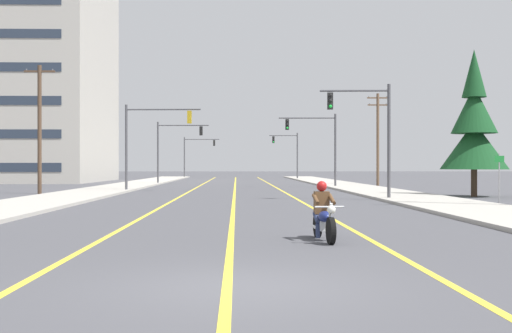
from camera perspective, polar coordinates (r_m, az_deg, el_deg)
The scene contains 18 objects.
ground_plane at distance 10.26m, azimuth -1.55°, elevation -10.28°, with size 400.00×400.00×0.00m, color #47474C.
lane_stripe_center at distance 55.12m, azimuth -1.83°, elevation -1.83°, with size 0.16×100.00×0.01m, color yellow.
lane_stripe_left at distance 55.22m, azimuth -5.16°, elevation -1.83°, with size 0.16×100.00×0.01m, color yellow.
lane_stripe_right at distance 55.22m, azimuth 1.76°, elevation -1.83°, with size 0.16×100.00×0.01m, color yellow.
sidewalk_kerb_right at distance 51.05m, azimuth 9.26°, elevation -1.91°, with size 4.40×110.00×0.14m, color #ADA89E.
sidewalk_kerb_left at distance 51.04m, azimuth -12.56°, elevation -1.91°, with size 4.40×110.00×0.14m, color #ADA89E.
motorcycle_with_rider at distance 16.43m, azimuth 5.81°, elevation -4.31°, with size 0.70×2.19×1.46m.
traffic_signal_near_right at distance 36.00m, azimuth 9.72°, elevation 3.55°, with size 3.77×0.40×6.20m.
traffic_signal_near_left at distance 48.00m, azimuth -9.25°, elevation 2.81°, with size 5.41×0.50×6.20m.
traffic_signal_mid_right at distance 56.04m, azimuth 5.43°, elevation 2.38°, with size 4.86×0.37×6.20m.
traffic_signal_mid_left at distance 66.56m, azimuth -7.16°, elevation 2.03°, with size 5.15×0.44×6.20m.
traffic_signal_far_right at distance 88.44m, azimuth 2.89°, elevation 1.50°, with size 3.84×0.40×6.20m.
traffic_signal_far_left at distance 101.65m, azimuth -5.29°, elevation 1.37°, with size 5.44×0.46×6.20m.
utility_pole_left_near at distance 45.48m, azimuth -18.09°, elevation 3.28°, with size 2.00×0.26×8.38m.
utility_pole_right_far at distance 61.85m, azimuth 10.42°, elevation 2.59°, with size 1.98×0.26×8.45m.
conifer_tree_right_verge_near at distance 41.42m, azimuth 18.22°, elevation 3.07°, with size 3.97×3.97×8.74m.
apartment_building_far_left_block at distance 83.21m, azimuth -20.89°, elevation 9.32°, with size 22.99×22.07×30.41m.
street_sign at distance 32.75m, azimuth 20.17°, elevation -0.53°, with size 0.44×0.07×2.40m.
Camera 1 is at (-0.02, -10.09, 1.84)m, focal length 46.58 mm.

